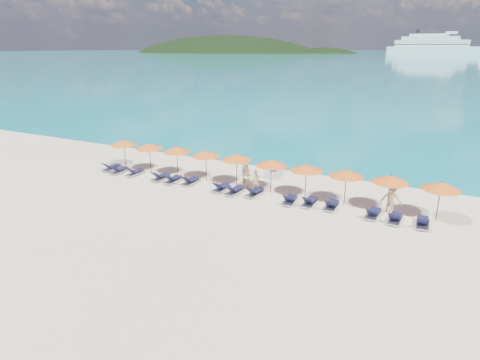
% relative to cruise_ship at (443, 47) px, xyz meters
% --- Properties ---
extents(ground, '(1400.00, 1400.00, 0.00)m').
position_rel_cruise_ship_xyz_m(ground, '(1.09, -514.56, -8.52)').
color(ground, beige).
extents(sea, '(1600.00, 1300.00, 0.01)m').
position_rel_cruise_ship_xyz_m(sea, '(1.09, 145.44, -8.52)').
color(sea, '#1FA9B2').
rests_on(sea, ground).
extents(headland_main, '(374.00, 242.00, 126.50)m').
position_rel_cruise_ship_xyz_m(headland_main, '(-298.91, 25.44, -46.52)').
color(headland_main, black).
rests_on(headland_main, ground).
extents(headland_small, '(162.00, 126.00, 85.50)m').
position_rel_cruise_ship_xyz_m(headland_small, '(-148.91, 45.44, -43.52)').
color(headland_small, black).
rests_on(headland_small, ground).
extents(cruise_ship, '(118.63, 26.36, 32.76)m').
position_rel_cruise_ship_xyz_m(cruise_ship, '(0.00, 0.00, 0.00)').
color(cruise_ship, white).
rests_on(cruise_ship, ground).
extents(jetski, '(1.04, 2.21, 0.76)m').
position_rel_cruise_ship_xyz_m(jetski, '(1.28, -506.33, -8.21)').
color(jetski, '#B2AFC4').
rests_on(jetski, ground).
extents(beachgoer_a, '(0.65, 0.58, 1.51)m').
position_rel_cruise_ship_xyz_m(beachgoer_a, '(1.52, -510.16, -7.77)').
color(beachgoer_a, tan).
rests_on(beachgoer_a, ground).
extents(beachgoer_b, '(0.93, 0.55, 1.88)m').
position_rel_cruise_ship_xyz_m(beachgoer_b, '(0.76, -510.08, -7.59)').
color(beachgoer_b, tan).
rests_on(beachgoer_b, ground).
extents(beachgoer_c, '(1.24, 0.67, 1.85)m').
position_rel_cruise_ship_xyz_m(beachgoer_c, '(9.87, -509.86, -7.60)').
color(beachgoer_c, tan).
rests_on(beachgoer_c, ground).
extents(umbrella_0, '(2.10, 2.10, 2.28)m').
position_rel_cruise_ship_xyz_m(umbrella_0, '(-10.01, -509.64, -6.51)').
color(umbrella_0, black).
rests_on(umbrella_0, ground).
extents(umbrella_1, '(2.10, 2.10, 2.28)m').
position_rel_cruise_ship_xyz_m(umbrella_1, '(-7.48, -509.68, -6.51)').
color(umbrella_1, black).
rests_on(umbrella_1, ground).
extents(umbrella_2, '(2.10, 2.10, 2.28)m').
position_rel_cruise_ship_xyz_m(umbrella_2, '(-5.09, -509.53, -6.51)').
color(umbrella_2, black).
rests_on(umbrella_2, ground).
extents(umbrella_3, '(2.10, 2.10, 2.28)m').
position_rel_cruise_ship_xyz_m(umbrella_3, '(-2.58, -509.60, -6.51)').
color(umbrella_3, black).
rests_on(umbrella_3, ground).
extents(umbrella_4, '(2.10, 2.10, 2.28)m').
position_rel_cruise_ship_xyz_m(umbrella_4, '(-0.21, -509.50, -6.51)').
color(umbrella_4, black).
rests_on(umbrella_4, ground).
extents(umbrella_5, '(2.10, 2.10, 2.28)m').
position_rel_cruise_ship_xyz_m(umbrella_5, '(2.40, -509.69, -6.51)').
color(umbrella_5, black).
rests_on(umbrella_5, ground).
extents(umbrella_6, '(2.10, 2.10, 2.28)m').
position_rel_cruise_ship_xyz_m(umbrella_6, '(4.75, -509.70, -6.51)').
color(umbrella_6, black).
rests_on(umbrella_6, ground).
extents(umbrella_7, '(2.10, 2.10, 2.28)m').
position_rel_cruise_ship_xyz_m(umbrella_7, '(7.20, -509.72, -6.51)').
color(umbrella_7, black).
rests_on(umbrella_7, ground).
extents(umbrella_8, '(2.10, 2.10, 2.28)m').
position_rel_cruise_ship_xyz_m(umbrella_8, '(9.66, -509.72, -6.51)').
color(umbrella_8, black).
rests_on(umbrella_8, ground).
extents(umbrella_9, '(2.10, 2.10, 2.28)m').
position_rel_cruise_ship_xyz_m(umbrella_9, '(12.25, -509.75, -6.51)').
color(umbrella_9, black).
rests_on(umbrella_9, ground).
extents(lounger_0, '(0.75, 1.74, 0.66)m').
position_rel_cruise_ship_xyz_m(lounger_0, '(-10.50, -510.71, -8.29)').
color(lounger_0, silver).
rests_on(lounger_0, ground).
extents(lounger_1, '(0.69, 1.72, 0.66)m').
position_rel_cruise_ship_xyz_m(lounger_1, '(-9.44, -511.01, -8.29)').
color(lounger_1, silver).
rests_on(lounger_1, ground).
extents(lounger_2, '(0.64, 1.71, 0.66)m').
position_rel_cruise_ship_xyz_m(lounger_2, '(-8.04, -510.84, -8.29)').
color(lounger_2, silver).
rests_on(lounger_2, ground).
extents(lounger_3, '(0.67, 1.72, 0.66)m').
position_rel_cruise_ship_xyz_m(lounger_3, '(-5.61, -510.89, -8.29)').
color(lounger_3, silver).
rests_on(lounger_3, ground).
extents(lounger_4, '(0.70, 1.73, 0.66)m').
position_rel_cruise_ship_xyz_m(lounger_4, '(-4.50, -510.97, -8.29)').
color(lounger_4, silver).
rests_on(lounger_4, ground).
extents(lounger_5, '(0.67, 1.72, 0.66)m').
position_rel_cruise_ship_xyz_m(lounger_5, '(-3.20, -510.73, -8.29)').
color(lounger_5, silver).
rests_on(lounger_5, ground).
extents(lounger_6, '(0.65, 1.71, 0.66)m').
position_rel_cruise_ship_xyz_m(lounger_6, '(-0.64, -510.88, -8.29)').
color(lounger_6, silver).
rests_on(lounger_6, ground).
extents(lounger_7, '(0.76, 1.75, 0.66)m').
position_rel_cruise_ship_xyz_m(lounger_7, '(0.41, -511.03, -8.29)').
color(lounger_7, silver).
rests_on(lounger_7, ground).
extents(lounger_8, '(0.79, 1.75, 0.66)m').
position_rel_cruise_ship_xyz_m(lounger_8, '(1.73, -510.74, -8.29)').
color(lounger_8, silver).
rests_on(lounger_8, ground).
extents(lounger_9, '(0.78, 1.75, 0.66)m').
position_rel_cruise_ship_xyz_m(lounger_9, '(4.20, -510.95, -8.29)').
color(lounger_9, silver).
rests_on(lounger_9, ground).
extents(lounger_10, '(0.63, 1.70, 0.66)m').
position_rel_cruise_ship_xyz_m(lounger_10, '(5.38, -510.73, -8.29)').
color(lounger_10, silver).
rests_on(lounger_10, ground).
extents(lounger_11, '(0.65, 1.71, 0.66)m').
position_rel_cruise_ship_xyz_m(lounger_11, '(6.69, -510.66, -8.29)').
color(lounger_11, silver).
rests_on(lounger_11, ground).
extents(lounger_12, '(0.75, 1.74, 0.66)m').
position_rel_cruise_ship_xyz_m(lounger_12, '(9.08, -510.83, -8.29)').
color(lounger_12, silver).
rests_on(lounger_12, ground).
extents(lounger_13, '(0.69, 1.72, 0.66)m').
position_rel_cruise_ship_xyz_m(lounger_13, '(10.26, -510.97, -8.29)').
color(lounger_13, silver).
rests_on(lounger_13, ground).
extents(lounger_14, '(0.69, 1.72, 0.66)m').
position_rel_cruise_ship_xyz_m(lounger_14, '(11.64, -510.90, -8.29)').
color(lounger_14, silver).
rests_on(lounger_14, ground).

